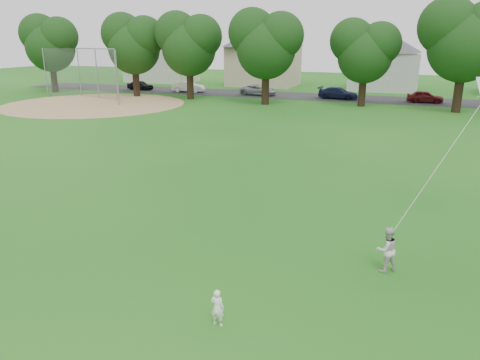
% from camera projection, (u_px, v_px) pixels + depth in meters
% --- Properties ---
extents(ground, '(160.00, 160.00, 0.00)m').
position_uv_depth(ground, '(228.00, 280.00, 13.07)').
color(ground, '#145212').
rests_on(ground, ground).
extents(street, '(90.00, 7.00, 0.01)m').
position_uv_depth(street, '(375.00, 99.00, 50.57)').
color(street, '#2D2D30').
rests_on(street, ground).
extents(dirt_infield, '(18.00, 18.00, 0.02)m').
position_uv_depth(dirt_infield, '(95.00, 104.00, 46.93)').
color(dirt_infield, '#9E7F51').
rests_on(dirt_infield, ground).
extents(toddler, '(0.35, 0.24, 0.93)m').
position_uv_depth(toddler, '(217.00, 308.00, 10.88)').
color(toddler, white).
rests_on(toddler, ground).
extents(older_boy, '(0.84, 0.81, 1.36)m').
position_uv_depth(older_boy, '(386.00, 249.00, 13.37)').
color(older_boy, silver).
rests_on(older_boy, ground).
extents(kite, '(1.82, 2.64, 6.27)m').
position_uv_depth(kite, '(442.00, 161.00, 14.20)').
color(kite, silver).
rests_on(kite, ground).
extents(baseball_backstop, '(11.65, 4.63, 5.28)m').
position_uv_depth(baseball_backstop, '(93.00, 74.00, 50.32)').
color(baseball_backstop, gray).
rests_on(baseball_backstop, ground).
extents(tree_row, '(82.51, 7.66, 10.13)m').
position_uv_depth(tree_row, '(374.00, 41.00, 42.76)').
color(tree_row, black).
rests_on(tree_row, ground).
extents(parked_cars, '(70.44, 2.13, 1.29)m').
position_uv_depth(parked_cars, '(408.00, 96.00, 48.37)').
color(parked_cars, black).
rests_on(parked_cars, ground).
extents(house_row, '(77.53, 13.76, 10.00)m').
position_uv_depth(house_row, '(376.00, 50.00, 58.51)').
color(house_row, beige).
rests_on(house_row, ground).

